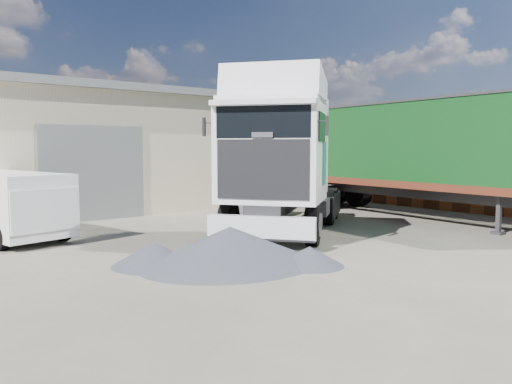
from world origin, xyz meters
TOP-DOWN VIEW (x-y plane):
  - ground at (0.00, 0.00)m, footprint 120.00×120.00m
  - brick_boundary_wall at (11.50, 6.00)m, footprint 0.35×26.00m
  - tractor_unit at (1.44, 3.16)m, footprint 7.67×6.90m
  - box_trailer at (8.37, 3.41)m, footprint 3.62×13.78m
  - panel_van at (-5.44, 7.66)m, footprint 3.06×5.24m
  - gravel_heap at (-2.11, 0.90)m, footprint 5.21×5.15m

SIDE VIEW (x-z plane):
  - ground at x=0.00m, z-range 0.00..0.00m
  - gravel_heap at x=-2.11m, z-range -0.03..0.88m
  - panel_van at x=-5.44m, z-range 0.03..2.04m
  - brick_boundary_wall at x=11.50m, z-range 0.00..2.50m
  - tractor_unit at x=1.44m, z-range -0.41..4.72m
  - box_trailer at x=8.37m, z-range 0.50..5.03m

